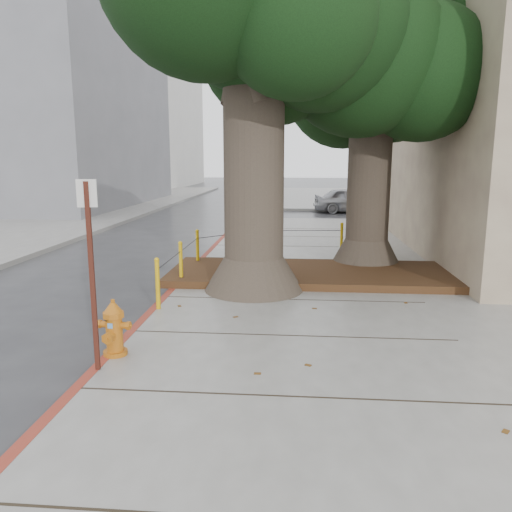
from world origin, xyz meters
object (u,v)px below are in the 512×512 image
(fire_hydrant, at_px, (114,328))
(car_red, at_px, (435,203))
(car_dark, at_px, (73,201))
(car_silver, at_px, (351,200))
(signpost, at_px, (91,265))

(fire_hydrant, height_order, car_red, car_red)
(fire_hydrant, xyz_separation_m, car_dark, (-9.90, 20.30, 0.01))
(car_silver, bearing_deg, signpost, 161.70)
(fire_hydrant, height_order, signpost, signpost)
(fire_hydrant, relative_size, car_silver, 0.20)
(signpost, height_order, car_silver, signpost)
(signpost, relative_size, car_dark, 0.64)
(fire_hydrant, relative_size, car_red, 0.22)
(car_red, bearing_deg, fire_hydrant, 148.85)
(car_silver, xyz_separation_m, car_red, (4.21, -0.58, -0.07))
(signpost, bearing_deg, fire_hydrant, 74.20)
(signpost, bearing_deg, car_silver, 65.73)
(fire_hydrant, distance_m, car_red, 22.07)
(signpost, distance_m, car_dark, 23.02)
(car_dark, bearing_deg, fire_hydrant, -63.26)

